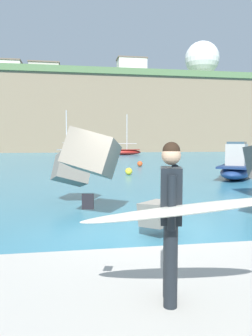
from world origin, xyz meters
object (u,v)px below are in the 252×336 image
at_px(mooring_buoy_outer, 140,164).
at_px(radar_dome, 202,61).
at_px(mooring_buoy_middle, 129,171).
at_px(station_building_west, 132,70).
at_px(boat_near_centre, 237,167).
at_px(surfer_with_board, 174,212).
at_px(station_building_east, 45,74).
at_px(boat_mid_left, 124,152).
at_px(station_building_central, 12,72).
at_px(boat_near_left, 68,153).

relative_size(mooring_buoy_outer, radar_dome, 0.04).
xyz_separation_m(mooring_buoy_middle, station_building_west, (11.11, 57.76, 18.39)).
height_order(boat_near_centre, radar_dome, radar_dome).
xyz_separation_m(surfer_with_board, radar_dome, (31.96, 77.16, 20.81)).
bearing_deg(station_building_east, radar_dome, -4.84).
relative_size(surfer_with_board, boat_mid_left, 0.34).
distance_m(mooring_buoy_middle, mooring_buoy_outer, 6.94).
bearing_deg(radar_dome, station_building_east, 175.16).
bearing_deg(boat_near_centre, station_building_west, 84.71).
relative_size(surfer_with_board, station_building_central, 0.26).
bearing_deg(station_building_east, station_building_central, -159.71).
bearing_deg(surfer_with_board, station_building_central, 99.81).
xyz_separation_m(boat_near_centre, mooring_buoy_outer, (-3.37, 9.62, -0.40)).
height_order(mooring_buoy_middle, station_building_west, station_building_west).
height_order(surfer_with_board, station_building_central, station_building_central).
distance_m(boat_near_centre, mooring_buoy_middle, 6.27).
height_order(boat_near_left, boat_near_centre, boat_near_left).
relative_size(station_building_west, station_building_central, 0.85).
height_order(boat_near_centre, boat_mid_left, boat_mid_left).
distance_m(boat_mid_left, station_building_east, 40.15).
bearing_deg(station_building_west, boat_near_left, -114.34).
height_order(radar_dome, station_building_east, radar_dome).
distance_m(boat_mid_left, mooring_buoy_outer, 24.09).
bearing_deg(surfer_with_board, station_building_west, 79.62).
bearing_deg(station_building_west, mooring_buoy_middle, -100.89).
xyz_separation_m(boat_mid_left, mooring_buoy_outer, (-2.74, -23.93, -0.26)).
xyz_separation_m(boat_near_centre, station_building_central, (-21.44, 64.22, 17.39)).
bearing_deg(station_building_west, boat_mid_left, -102.94).
bearing_deg(surfer_with_board, station_building_east, 94.55).
distance_m(surfer_with_board, station_building_east, 82.43).
bearing_deg(boat_mid_left, boat_near_left, -147.26).
bearing_deg(surfer_with_board, radar_dome, 67.50).
xyz_separation_m(surfer_with_board, boat_near_left, (-1.18, 41.64, -0.73)).
distance_m(surfer_with_board, radar_dome, 86.07).
bearing_deg(mooring_buoy_outer, boat_mid_left, 83.46).
height_order(surfer_with_board, radar_dome, radar_dome).
relative_size(radar_dome, station_building_east, 1.44).
distance_m(mooring_buoy_outer, station_building_west, 55.10).
distance_m(mooring_buoy_middle, station_building_east, 66.90).
bearing_deg(boat_mid_left, mooring_buoy_middle, -99.04).
bearing_deg(station_building_east, boat_mid_left, -67.52).
bearing_deg(mooring_buoy_middle, boat_near_left, 98.37).
bearing_deg(radar_dome, mooring_buoy_outer, -116.87).
distance_m(boat_mid_left, mooring_buoy_middle, 30.92).
distance_m(mooring_buoy_outer, station_building_east, 60.98).
bearing_deg(boat_near_left, radar_dome, 46.99).
distance_m(boat_mid_left, radar_dome, 44.42).
xyz_separation_m(radar_dome, station_building_east, (-38.37, 3.25, -3.86)).
relative_size(mooring_buoy_outer, station_building_west, 0.06).
xyz_separation_m(boat_near_centre, mooring_buoy_middle, (-5.48, 3.01, -0.40)).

